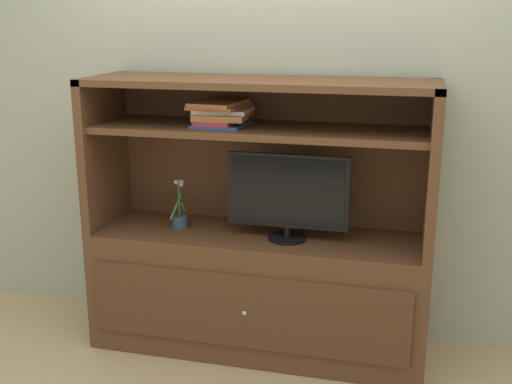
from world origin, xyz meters
TOP-DOWN VIEW (x-y plane):
  - ground_plane at (0.00, 0.00)m, footprint 8.00×8.00m
  - painted_rear_wall at (0.00, 0.75)m, footprint 6.00×0.10m
  - media_console at (0.00, 0.41)m, footprint 1.83×0.57m
  - tv_monitor at (0.17, 0.35)m, footprint 0.64×0.21m
  - potted_plant at (-0.45, 0.40)m, footprint 0.09×0.13m
  - magazine_stack at (-0.20, 0.40)m, footprint 0.31×0.36m

SIDE VIEW (x-z plane):
  - ground_plane at x=0.00m, z-range 0.00..0.00m
  - media_console at x=0.00m, z-range -0.26..1.24m
  - potted_plant at x=-0.45m, z-range 0.59..0.87m
  - tv_monitor at x=0.17m, z-range 0.69..1.15m
  - magazine_stack at x=-0.20m, z-range 1.26..1.39m
  - painted_rear_wall at x=0.00m, z-range 0.00..2.80m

